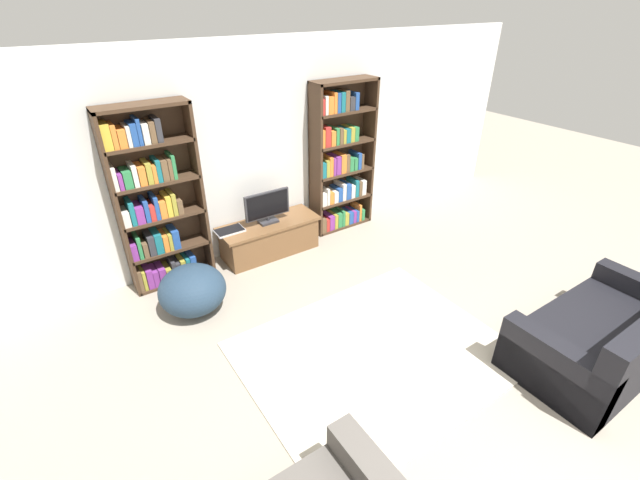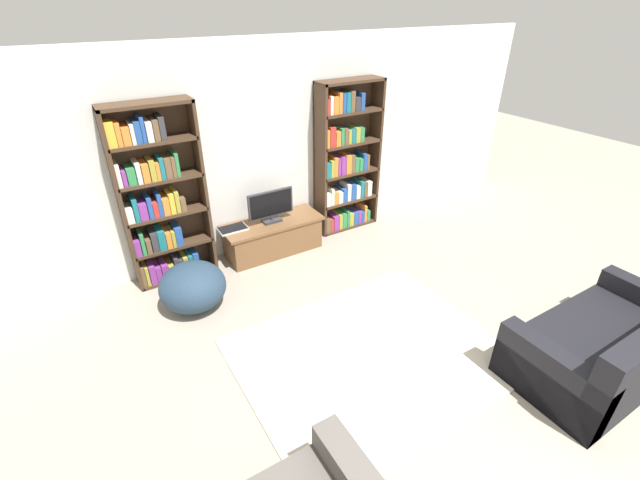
# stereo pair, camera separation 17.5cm
# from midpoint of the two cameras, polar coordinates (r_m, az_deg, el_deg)

# --- Properties ---
(wall_back) EXTENTS (8.80, 0.06, 2.60)m
(wall_back) POSITION_cam_midpoint_polar(r_m,az_deg,el_deg) (5.50, -6.75, 11.87)
(wall_back) COLOR silver
(wall_back) RESTS_ON ground_plane
(bookshelf_left) EXTENTS (0.92, 0.30, 2.07)m
(bookshelf_left) POSITION_cam_midpoint_polar(r_m,az_deg,el_deg) (5.07, -19.80, 4.98)
(bookshelf_left) COLOR #422D1E
(bookshelf_left) RESTS_ON ground_plane
(bookshelf_right) EXTENTS (0.92, 0.30, 2.07)m
(bookshelf_right) POSITION_cam_midpoint_polar(r_m,az_deg,el_deg) (5.99, 4.14, 10.28)
(bookshelf_right) COLOR #422D1E
(bookshelf_right) RESTS_ON ground_plane
(tv_stand) EXTENTS (1.30, 0.50, 0.45)m
(tv_stand) POSITION_cam_midpoint_polar(r_m,az_deg,el_deg) (5.65, -5.42, 0.49)
(tv_stand) COLOR brown
(tv_stand) RESTS_ON ground_plane
(television) EXTENTS (0.61, 0.16, 0.42)m
(television) POSITION_cam_midpoint_polar(r_m,az_deg,el_deg) (5.45, -5.67, 4.55)
(television) COLOR #2D2D33
(television) RESTS_ON tv_stand
(laptop) EXTENTS (0.35, 0.22, 0.03)m
(laptop) POSITION_cam_midpoint_polar(r_m,az_deg,el_deg) (5.40, -10.67, 1.47)
(laptop) COLOR silver
(laptop) RESTS_ON tv_stand
(area_rug) EXTENTS (2.42, 1.94, 0.02)m
(area_rug) POSITION_cam_midpoint_polar(r_m,az_deg,el_deg) (4.25, 8.09, -15.03)
(area_rug) COLOR beige
(area_rug) RESTS_ON ground_plane
(couch_right_sofa) EXTENTS (1.73, 0.93, 0.82)m
(couch_right_sofa) POSITION_cam_midpoint_polar(r_m,az_deg,el_deg) (4.71, 34.84, -11.70)
(couch_right_sofa) COLOR black
(couch_right_sofa) RESTS_ON ground_plane
(beanbag_ottoman) EXTENTS (0.71, 0.71, 0.52)m
(beanbag_ottoman) POSITION_cam_midpoint_polar(r_m,az_deg,el_deg) (4.80, -15.59, -6.01)
(beanbag_ottoman) COLOR #23384C
(beanbag_ottoman) RESTS_ON ground_plane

